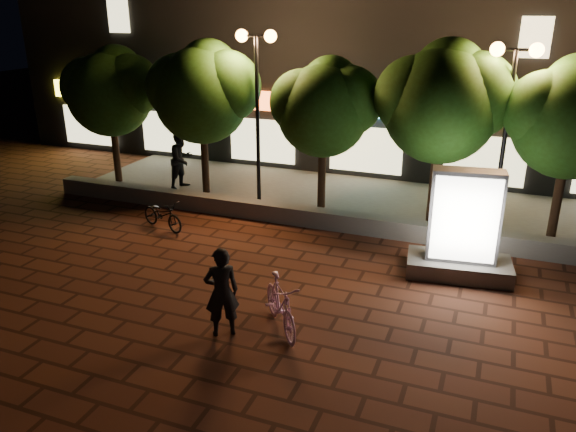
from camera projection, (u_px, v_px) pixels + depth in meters
The scene contains 16 objects.
ground at pixel (227, 282), 12.72m from camera, with size 80.00×80.00×0.00m, color #502719.
retaining_wall at pixel (290, 214), 16.13m from camera, with size 16.00×0.45×0.50m, color slate.
sidewalk at pixel (317, 195), 18.38m from camera, with size 16.00×5.00×0.08m, color slate.
building_block at pixel (370, 29), 22.30m from camera, with size 28.00×8.12×11.30m.
tree_far_left at pixel (111, 89), 18.67m from camera, with size 3.36×2.80×4.63m.
tree_left at pixel (204, 89), 17.44m from camera, with size 3.60×3.00×4.89m.
tree_mid at pixel (326, 104), 16.17m from camera, with size 3.24×2.70×4.50m.
tree_right at pixel (444, 98), 14.94m from camera, with size 3.72×3.10×5.07m.
tree_far_right at pixel (575, 114), 13.93m from camera, with size 3.48×2.90×4.76m.
street_lamp_left at pixel (257, 74), 16.35m from camera, with size 1.26×0.36×5.18m.
street_lamp_right at pixel (511, 90), 14.04m from camera, with size 1.26×0.36×4.98m.
ad_kiosk at pixel (462, 234), 12.71m from camera, with size 2.47×1.46×2.54m.
scooter_pink at pixel (281, 305), 10.68m from camera, with size 0.51×1.79×1.08m, color #F2A4DD.
rider at pixel (222, 292), 10.41m from camera, with size 0.65×0.43×1.79m, color black.
scooter_parked at pixel (163, 215), 15.62m from camera, with size 0.56×1.60×0.84m, color black.
pedestrian at pixel (182, 159), 18.75m from camera, with size 0.95×0.74×1.95m, color black.
Camera 1 is at (5.39, -10.12, 5.89)m, focal length 34.88 mm.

